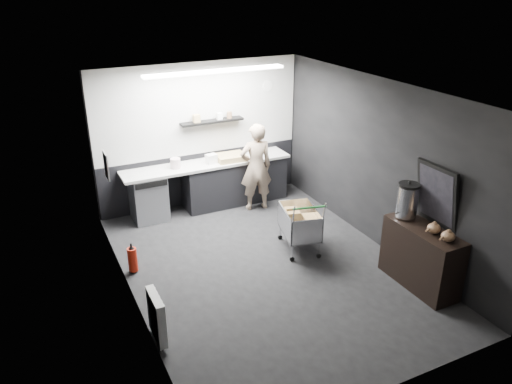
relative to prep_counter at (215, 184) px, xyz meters
name	(u,v)px	position (x,y,z in m)	size (l,w,h in m)	color
floor	(266,267)	(-0.14, -2.42, -0.46)	(5.50, 5.50, 0.00)	black
ceiling	(268,92)	(-0.14, -2.42, 2.24)	(5.50, 5.50, 0.00)	silver
wall_back	(200,135)	(-0.14, 0.33, 0.89)	(5.50, 5.50, 0.00)	black
wall_front	(397,285)	(-0.14, -5.17, 0.89)	(5.50, 5.50, 0.00)	black
wall_left	(126,213)	(-2.14, -2.42, 0.89)	(5.50, 5.50, 0.00)	black
wall_right	(379,164)	(1.86, -2.42, 0.89)	(5.50, 5.50, 0.00)	black
kitchen_wall_panel	(199,109)	(-0.14, 0.31, 1.39)	(3.95, 0.02, 1.70)	#B8B8B4
dado_panel	(202,177)	(-0.14, 0.31, 0.04)	(3.95, 0.02, 1.00)	black
floating_shelf	(212,121)	(0.06, 0.20, 1.16)	(1.20, 0.22, 0.04)	black
wall_clock	(267,86)	(1.26, 0.30, 1.69)	(0.20, 0.20, 0.03)	silver
poster	(106,165)	(-2.12, -1.12, 1.09)	(0.02, 0.30, 0.40)	white
poster_red_band	(106,161)	(-2.11, -1.12, 1.16)	(0.01, 0.22, 0.10)	red
radiator	(157,317)	(-2.08, -3.32, -0.11)	(0.10, 0.50, 0.60)	silver
ceiling_strip	(216,71)	(-0.14, -0.57, 2.21)	(2.40, 0.20, 0.04)	white
prep_counter	(215,184)	(0.00, 0.00, 0.00)	(3.20, 0.61, 0.90)	black
person	(256,167)	(0.65, -0.45, 0.38)	(0.61, 0.40, 1.67)	#C4B49B
shopping_cart	(299,223)	(0.60, -2.14, 0.00)	(0.71, 0.99, 0.96)	silver
sideboard	(421,248)	(1.63, -3.75, 0.11)	(0.51, 1.20, 1.80)	black
fire_extinguisher	(133,259)	(-1.99, -1.65, -0.23)	(0.14, 0.14, 0.46)	#B21E0B
cardboard_box	(231,157)	(0.32, -0.05, 0.50)	(0.54, 0.41, 0.11)	#9F8755
pink_tub	(175,163)	(-0.74, 0.00, 0.53)	(0.18, 0.18, 0.18)	beige
white_container	(211,159)	(-0.07, -0.05, 0.53)	(0.19, 0.15, 0.17)	silver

